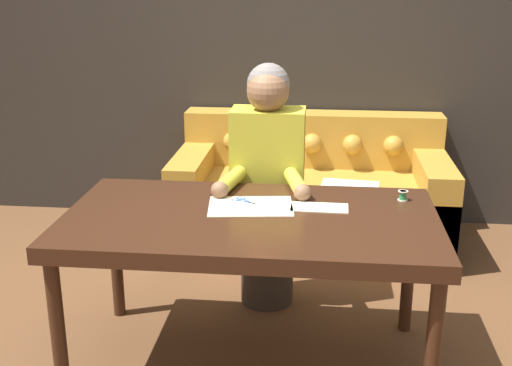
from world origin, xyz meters
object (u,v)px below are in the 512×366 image
(person, at_px, (267,187))
(thread_spool, at_px, (403,196))
(scissors, at_px, (247,202))
(couch, at_px, (310,198))
(dining_table, at_px, (250,230))

(person, distance_m, thread_spool, 0.73)
(person, xyz_separation_m, scissors, (-0.05, -0.44, 0.08))
(scissors, bearing_deg, thread_spool, 8.31)
(couch, bearing_deg, thread_spool, -70.43)
(dining_table, distance_m, thread_spool, 0.71)
(couch, bearing_deg, dining_table, -98.89)
(couch, bearing_deg, scissors, -101.23)
(dining_table, relative_size, person, 1.23)
(couch, distance_m, person, 0.96)
(dining_table, xyz_separation_m, person, (0.02, 0.59, -0.01))
(dining_table, distance_m, scissors, 0.17)
(person, bearing_deg, scissors, -96.82)
(dining_table, xyz_separation_m, thread_spool, (0.66, 0.25, 0.09))
(thread_spool, bearing_deg, couch, 109.57)
(dining_table, height_order, couch, couch)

